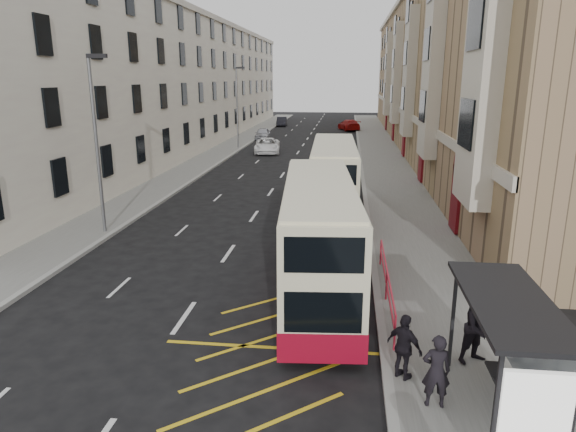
# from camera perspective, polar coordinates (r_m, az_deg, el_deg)

# --- Properties ---
(ground) EXTENTS (200.00, 200.00, 0.00)m
(ground) POSITION_cam_1_polar(r_m,az_deg,el_deg) (13.22, -17.05, -18.41)
(ground) COLOR black
(ground) RESTS_ON ground
(pavement_right) EXTENTS (4.00, 120.00, 0.15)m
(pavement_right) POSITION_cam_1_polar(r_m,az_deg,el_deg) (40.73, 11.02, 4.88)
(pavement_right) COLOR slate
(pavement_right) RESTS_ON ground
(pavement_left) EXTENTS (3.00, 120.00, 0.15)m
(pavement_left) POSITION_cam_1_polar(r_m,az_deg,el_deg) (42.45, -10.41, 5.32)
(pavement_left) COLOR slate
(pavement_left) RESTS_ON ground
(kerb_right) EXTENTS (0.25, 120.00, 0.15)m
(kerb_right) POSITION_cam_1_polar(r_m,az_deg,el_deg) (40.62, 8.20, 4.97)
(kerb_right) COLOR gray
(kerb_right) RESTS_ON ground
(kerb_left) EXTENTS (0.25, 120.00, 0.15)m
(kerb_left) POSITION_cam_1_polar(r_m,az_deg,el_deg) (42.04, -8.45, 5.31)
(kerb_left) COLOR gray
(kerb_left) RESTS_ON ground
(road_markings) EXTENTS (10.00, 110.00, 0.01)m
(road_markings) POSITION_cam_1_polar(r_m,az_deg,el_deg) (55.66, 1.62, 7.79)
(road_markings) COLOR silver
(road_markings) RESTS_ON ground
(terrace_right) EXTENTS (10.75, 79.00, 15.25)m
(terrace_right) POSITION_cam_1_polar(r_m,az_deg,el_deg) (56.26, 17.53, 14.87)
(terrace_right) COLOR #9A7959
(terrace_right) RESTS_ON ground
(terrace_left) EXTENTS (9.18, 79.00, 13.25)m
(terrace_left) POSITION_cam_1_polar(r_m,az_deg,el_deg) (58.42, -11.95, 14.23)
(terrace_left) COLOR silver
(terrace_left) RESTS_ON ground
(bus_shelter) EXTENTS (1.65, 4.25, 2.70)m
(bus_shelter) POSITION_cam_1_polar(r_m,az_deg,el_deg) (11.37, 24.27, -12.54)
(bus_shelter) COLOR black
(bus_shelter) RESTS_ON pavement_right
(guard_railing) EXTENTS (0.06, 6.56, 1.01)m
(guard_railing) POSITION_cam_1_polar(r_m,az_deg,el_deg) (17.01, 10.92, -6.89)
(guard_railing) COLOR red
(guard_railing) RESTS_ON pavement_right
(street_lamp_near) EXTENTS (0.93, 0.18, 8.00)m
(street_lamp_near) POSITION_cam_1_polar(r_m,az_deg,el_deg) (24.81, -20.48, 8.38)
(street_lamp_near) COLOR slate
(street_lamp_near) RESTS_ON pavement_left
(street_lamp_far) EXTENTS (0.93, 0.18, 8.00)m
(street_lamp_far) POSITION_cam_1_polar(r_m,az_deg,el_deg) (53.24, -5.63, 12.39)
(street_lamp_far) COLOR slate
(street_lamp_far) RESTS_ON pavement_left
(double_decker_front) EXTENTS (3.03, 9.95, 3.91)m
(double_decker_front) POSITION_cam_1_polar(r_m,az_deg,el_deg) (17.03, 3.44, -2.55)
(double_decker_front) COLOR beige
(double_decker_front) RESTS_ON ground
(double_decker_rear) EXTENTS (2.56, 9.79, 3.88)m
(double_decker_rear) POSITION_cam_1_polar(r_m,az_deg,el_deg) (27.05, 5.09, 4.05)
(double_decker_rear) COLOR beige
(double_decker_rear) RESTS_ON ground
(pedestrian_near) EXTENTS (0.62, 0.41, 1.71)m
(pedestrian_near) POSITION_cam_1_polar(r_m,az_deg,el_deg) (12.07, 16.15, -16.21)
(pedestrian_near) COLOR black
(pedestrian_near) RESTS_ON pavement_right
(pedestrian_mid) EXTENTS (1.17, 1.09, 1.92)m
(pedestrian_mid) POSITION_cam_1_polar(r_m,az_deg,el_deg) (14.00, 20.48, -11.49)
(pedestrian_mid) COLOR black
(pedestrian_mid) RESTS_ON pavement_right
(pedestrian_far) EXTENTS (0.99, 0.94, 1.65)m
(pedestrian_far) POSITION_cam_1_polar(r_m,az_deg,el_deg) (12.87, 12.81, -14.02)
(pedestrian_far) COLOR black
(pedestrian_far) RESTS_ON pavement_right
(white_van) EXTENTS (2.98, 5.36, 1.42)m
(white_van) POSITION_cam_1_polar(r_m,az_deg,el_deg) (50.49, -2.33, 7.82)
(white_van) COLOR white
(white_van) RESTS_ON ground
(car_silver) EXTENTS (1.81, 4.09, 1.37)m
(car_silver) POSITION_cam_1_polar(r_m,az_deg,el_deg) (61.42, -2.83, 9.11)
(car_silver) COLOR #B0B2B9
(car_silver) RESTS_ON ground
(car_dark) EXTENTS (1.73, 4.17, 1.34)m
(car_dark) POSITION_cam_1_polar(r_m,az_deg,el_deg) (78.75, -0.70, 10.45)
(car_dark) COLOR black
(car_dark) RESTS_ON ground
(car_red) EXTENTS (3.48, 5.52, 1.49)m
(car_red) POSITION_cam_1_polar(r_m,az_deg,el_deg) (72.74, 6.80, 10.02)
(car_red) COLOR #AE0E0D
(car_red) RESTS_ON ground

